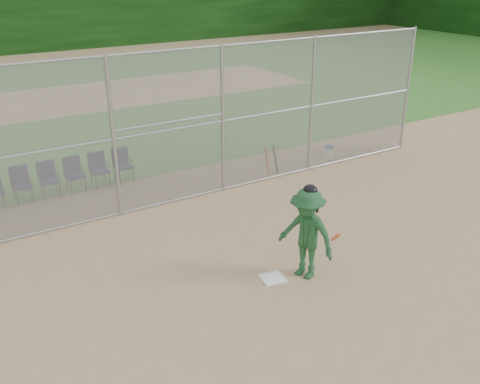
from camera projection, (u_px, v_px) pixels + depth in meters
ground at (306, 286)px, 10.57m from camera, size 100.00×100.00×0.00m
grass_strip at (64, 100)px, 24.62m from camera, size 100.00×100.00×0.00m
dirt_patch_far at (64, 99)px, 24.62m from camera, size 24.00×24.00×0.00m
backstop_fence at (189, 124)px, 13.65m from camera, size 16.09×0.09×4.00m
home_plate at (273, 278)px, 10.81m from camera, size 0.52×0.52×0.02m
batter_at_plate at (307, 233)px, 10.54m from camera, size 1.16×1.43×2.00m
water_cooler at (329, 152)px, 17.31m from camera, size 0.32×0.32×0.40m
spare_bats at (271, 160)px, 15.99m from camera, size 0.36×0.33×0.83m
chair_3 at (22, 185)px, 14.04m from camera, size 0.54×0.52×0.96m
chair_4 at (49, 180)px, 14.38m from camera, size 0.54×0.52×0.96m
chair_5 at (75, 175)px, 14.71m from camera, size 0.54×0.52×0.96m
chair_6 at (100, 170)px, 15.05m from camera, size 0.54×0.52×0.96m
chair_7 at (123, 166)px, 15.38m from camera, size 0.54×0.52×0.96m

